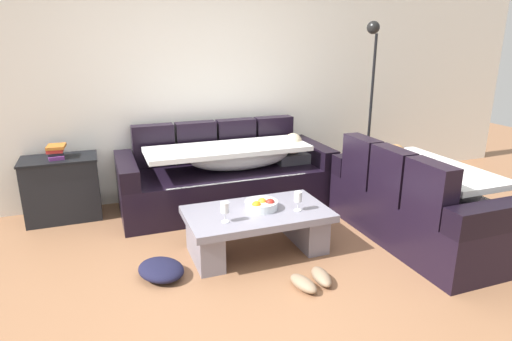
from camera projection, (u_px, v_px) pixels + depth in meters
ground_plane at (264, 282)px, 3.27m from camera, size 14.00×14.00×0.00m
back_wall at (194, 77)px, 4.79m from camera, size 9.00×0.10×2.70m
couch_along_wall at (229, 176)px, 4.70m from camera, size 2.25×0.92×0.88m
couch_near_window at (421, 203)px, 3.91m from camera, size 0.92×1.73×0.88m
coffee_table at (257, 226)px, 3.67m from camera, size 1.20×0.68×0.38m
fruit_bowl at (262, 205)px, 3.64m from camera, size 0.28×0.28×0.10m
wine_glass_near_left at (225, 208)px, 3.37m from camera, size 0.07×0.07×0.17m
wine_glass_near_right at (298, 198)px, 3.59m from camera, size 0.07×0.07×0.17m
side_cabinet at (62, 188)px, 4.34m from camera, size 0.72×0.44×0.64m
book_stack_on_cabinet at (56, 152)px, 4.22m from camera, size 0.19×0.24×0.13m
floor_lamp at (370, 97)px, 4.96m from camera, size 0.33×0.31×1.95m
pair_of_shoes at (312, 280)px, 3.21m from camera, size 0.33×0.32×0.09m
crumpled_garment at (161, 270)px, 3.32m from camera, size 0.46×0.50×0.12m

